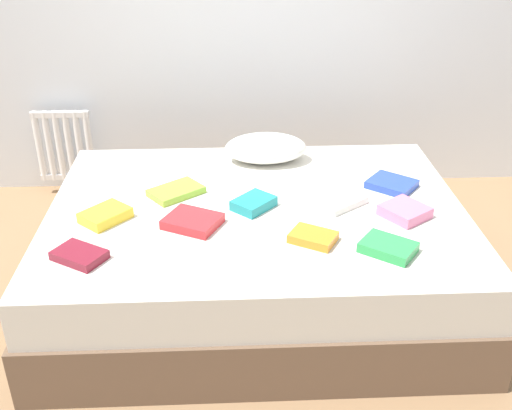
# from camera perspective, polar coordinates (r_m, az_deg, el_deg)

# --- Properties ---
(ground_plane) EXTENTS (8.00, 8.00, 0.00)m
(ground_plane) POSITION_cam_1_polar(r_m,az_deg,el_deg) (3.17, 0.04, -8.13)
(ground_plane) COLOR #93704C
(bed) EXTENTS (2.00, 1.50, 0.50)m
(bed) POSITION_cam_1_polar(r_m,az_deg,el_deg) (3.03, 0.04, -4.34)
(bed) COLOR brown
(bed) RESTS_ON ground
(radiator) EXTENTS (0.37, 0.04, 0.47)m
(radiator) POSITION_cam_1_polar(r_m,az_deg,el_deg) (4.20, -17.46, 5.28)
(radiator) COLOR white
(radiator) RESTS_ON ground
(pillow) EXTENTS (0.44, 0.27, 0.15)m
(pillow) POSITION_cam_1_polar(r_m,az_deg,el_deg) (3.35, 0.91, 5.34)
(pillow) COLOR white
(pillow) RESTS_ON bed
(textbook_maroon) EXTENTS (0.25, 0.23, 0.04)m
(textbook_maroon) POSITION_cam_1_polar(r_m,az_deg,el_deg) (2.60, -16.16, -4.52)
(textbook_maroon) COLOR maroon
(textbook_maroon) RESTS_ON bed
(textbook_green) EXTENTS (0.27, 0.25, 0.04)m
(textbook_green) POSITION_cam_1_polar(r_m,az_deg,el_deg) (2.60, 12.24, -3.88)
(textbook_green) COLOR green
(textbook_green) RESTS_ON bed
(textbook_pink) EXTENTS (0.26, 0.26, 0.05)m
(textbook_pink) POSITION_cam_1_polar(r_m,az_deg,el_deg) (2.88, 13.72, -0.58)
(textbook_pink) COLOR pink
(textbook_pink) RESTS_ON bed
(textbook_red) EXTENTS (0.29, 0.27, 0.04)m
(textbook_red) POSITION_cam_1_polar(r_m,az_deg,el_deg) (2.74, -5.94, -1.52)
(textbook_red) COLOR red
(textbook_red) RESTS_ON bed
(textbook_yellow) EXTENTS (0.25, 0.25, 0.05)m
(textbook_yellow) POSITION_cam_1_polar(r_m,az_deg,el_deg) (2.85, -13.89, -0.94)
(textbook_yellow) COLOR yellow
(textbook_yellow) RESTS_ON bed
(textbook_orange) EXTENTS (0.23, 0.21, 0.04)m
(textbook_orange) POSITION_cam_1_polar(r_m,az_deg,el_deg) (2.62, 5.35, -3.01)
(textbook_orange) COLOR orange
(textbook_orange) RESTS_ON bed
(textbook_lime) EXTENTS (0.30, 0.28, 0.03)m
(textbook_lime) POSITION_cam_1_polar(r_m,az_deg,el_deg) (3.03, -7.48, 1.27)
(textbook_lime) COLOR #8CC638
(textbook_lime) RESTS_ON bed
(textbook_white) EXTENTS (0.26, 0.25, 0.03)m
(textbook_white) POSITION_cam_1_polar(r_m,az_deg,el_deg) (2.93, 7.99, 0.30)
(textbook_white) COLOR white
(textbook_white) RESTS_ON bed
(textbook_blue) EXTENTS (0.29, 0.28, 0.04)m
(textbook_blue) POSITION_cam_1_polar(r_m,az_deg,el_deg) (3.15, 12.56, 1.92)
(textbook_blue) COLOR #2847B7
(textbook_blue) RESTS_ON bed
(textbook_teal) EXTENTS (0.23, 0.23, 0.05)m
(textbook_teal) POSITION_cam_1_polar(r_m,az_deg,el_deg) (2.87, -0.22, 0.16)
(textbook_teal) COLOR teal
(textbook_teal) RESTS_ON bed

